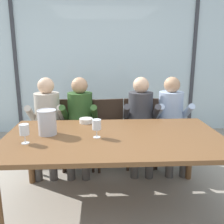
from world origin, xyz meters
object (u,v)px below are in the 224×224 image
object	(u,v)px
dining_table	(114,142)
wine_glass_by_left_taster	(24,131)
person_olive_shirt	(80,118)
chair_right_of_center	(139,126)
tasting_bowl	(86,121)
chair_left_of_center	(80,128)
person_pale_blue_shirt	(172,117)
person_charcoal_jacket	(141,117)
chair_near_curtain	(52,128)
chair_near_window_right	(167,127)
wine_glass_near_bucket	(97,125)
ice_bucket_primary	(47,122)
person_beige_jumper	(47,118)
chair_center	(110,127)

from	to	relation	value
dining_table	wine_glass_by_left_taster	distance (m)	0.83
person_olive_shirt	wine_glass_by_left_taster	bearing A→B (deg)	-109.83
chair_right_of_center	tasting_bowl	xyz separation A→B (m)	(-0.70, -0.55, 0.25)
dining_table	chair_left_of_center	world-z (taller)	chair_left_of_center
chair_right_of_center	person_pale_blue_shirt	world-z (taller)	person_pale_blue_shirt
person_olive_shirt	person_charcoal_jacket	size ratio (longest dim) A/B	1.00
chair_near_curtain	person_pale_blue_shirt	distance (m)	1.61
chair_near_curtain	chair_near_window_right	world-z (taller)	same
person_charcoal_jacket	wine_glass_near_bucket	size ratio (longest dim) A/B	6.92
chair_right_of_center	person_pale_blue_shirt	size ratio (longest dim) A/B	0.73
person_olive_shirt	ice_bucket_primary	distance (m)	0.83
ice_bucket_primary	chair_left_of_center	bearing A→B (deg)	75.54
chair_near_window_right	chair_left_of_center	bearing A→B (deg)	-172.85
wine_glass_by_left_taster	wine_glass_near_bucket	xyz separation A→B (m)	(0.63, 0.12, 0.00)
chair_near_curtain	person_beige_jumper	world-z (taller)	person_beige_jumper
person_pale_blue_shirt	ice_bucket_primary	world-z (taller)	person_pale_blue_shirt
chair_center	tasting_bowl	xyz separation A→B (m)	(-0.29, -0.53, 0.25)
chair_near_curtain	chair_right_of_center	bearing A→B (deg)	-3.09
chair_right_of_center	wine_glass_by_left_taster	world-z (taller)	wine_glass_by_left_taster
chair_right_of_center	ice_bucket_primary	size ratio (longest dim) A/B	3.62
dining_table	wine_glass_by_left_taster	size ratio (longest dim) A/B	12.05
tasting_bowl	wine_glass_by_left_taster	world-z (taller)	wine_glass_by_left_taster
chair_near_window_right	wine_glass_by_left_taster	size ratio (longest dim) A/B	5.08
chair_near_curtain	person_olive_shirt	distance (m)	0.46
dining_table	ice_bucket_primary	bearing A→B (deg)	172.53
chair_right_of_center	tasting_bowl	bearing A→B (deg)	-142.22
chair_right_of_center	person_pale_blue_shirt	xyz separation A→B (m)	(0.40, -0.16, 0.17)
chair_left_of_center	person_charcoal_jacket	xyz separation A→B (m)	(0.81, -0.14, 0.17)
dining_table	chair_near_curtain	xyz separation A→B (m)	(-0.78, 1.01, -0.16)
chair_near_curtain	chair_left_of_center	bearing A→B (deg)	-5.67
chair_near_window_right	wine_glass_by_left_taster	world-z (taller)	wine_glass_by_left_taster
person_pale_blue_shirt	tasting_bowl	xyz separation A→B (m)	(-1.10, -0.39, 0.07)
chair_near_window_right	person_pale_blue_shirt	size ratio (longest dim) A/B	0.73
chair_right_of_center	person_olive_shirt	world-z (taller)	person_olive_shirt
ice_bucket_primary	chair_near_window_right	bearing A→B (deg)	31.86
ice_bucket_primary	wine_glass_by_left_taster	size ratio (longest dim) A/B	1.41
chair_left_of_center	person_pale_blue_shirt	bearing A→B (deg)	-4.50
tasting_bowl	chair_left_of_center	bearing A→B (deg)	102.55
dining_table	chair_right_of_center	bearing A→B (deg)	67.84
chair_right_of_center	person_charcoal_jacket	bearing A→B (deg)	-94.91
chair_center	chair_right_of_center	bearing A→B (deg)	-4.82
chair_left_of_center	chair_right_of_center	size ratio (longest dim) A/B	1.00
chair_near_curtain	wine_glass_near_bucket	distance (m)	1.26
chair_center	chair_right_of_center	size ratio (longest dim) A/B	1.00
tasting_bowl	chair_near_window_right	bearing A→B (deg)	25.22
dining_table	person_charcoal_jacket	xyz separation A→B (m)	(0.40, 0.86, 0.02)
chair_left_of_center	wine_glass_by_left_taster	world-z (taller)	wine_glass_by_left_taster
dining_table	chair_right_of_center	xyz separation A→B (m)	(0.41, 1.02, -0.16)
chair_left_of_center	tasting_bowl	size ratio (longest dim) A/B	5.84
chair_left_of_center	wine_glass_near_bucket	distance (m)	1.11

